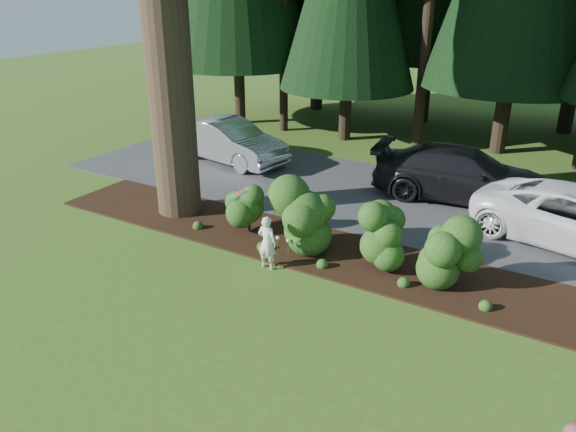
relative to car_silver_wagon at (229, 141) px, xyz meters
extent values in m
plane|color=#3B5C1A|center=(6.22, -8.01, -0.80)|extent=(80.00, 80.00, 0.00)
cube|color=black|center=(6.22, -4.76, -0.78)|extent=(16.00, 2.50, 0.05)
cube|color=#38383A|center=(6.22, -0.51, -0.79)|extent=(22.00, 6.00, 0.03)
sphere|color=#1B3E13|center=(4.22, -4.81, -0.14)|extent=(1.08, 1.08, 1.08)
cylinder|color=black|center=(4.22, -4.81, -0.65)|extent=(0.08, 0.08, 0.30)
sphere|color=#1B3E13|center=(6.02, -5.01, 0.13)|extent=(1.35, 1.35, 1.35)
cylinder|color=black|center=(6.02, -5.01, -0.65)|extent=(0.08, 0.08, 0.30)
sphere|color=#1B3E13|center=(7.82, -4.71, 0.02)|extent=(1.26, 1.26, 1.26)
cylinder|color=black|center=(7.82, -4.71, -0.65)|extent=(0.08, 0.08, 0.30)
sphere|color=#1B3E13|center=(9.62, -4.91, -0.09)|extent=(1.17, 1.17, 1.17)
cylinder|color=black|center=(9.62, -4.91, -0.65)|extent=(0.08, 0.08, 0.30)
cylinder|color=#1B3E13|center=(5.62, -5.61, -0.55)|extent=(0.01, 0.01, 0.50)
sphere|color=white|center=(5.62, -5.61, -0.28)|extent=(0.09, 0.09, 0.09)
cylinder|color=#1B3E13|center=(5.92, -5.61, -0.55)|extent=(0.01, 0.01, 0.50)
sphere|color=white|center=(5.92, -5.61, -0.28)|extent=(0.09, 0.09, 0.09)
cylinder|color=#1B3E13|center=(6.22, -5.61, -0.55)|extent=(0.01, 0.01, 0.50)
sphere|color=white|center=(6.22, -5.61, -0.28)|extent=(0.09, 0.09, 0.09)
cylinder|color=black|center=(-3.28, 5.99, 4.10)|extent=(0.50, 0.50, 9.80)
cylinder|color=black|center=(-0.78, 6.49, 3.75)|extent=(0.50, 0.50, 9.10)
cylinder|color=black|center=(2.22, 6.99, 4.45)|extent=(0.50, 0.50, 10.50)
cylinder|color=black|center=(5.22, 5.49, 3.57)|extent=(0.50, 0.50, 8.75)
cylinder|color=black|center=(8.22, 6.49, 4.80)|extent=(0.50, 0.50, 11.20)
cylinder|color=black|center=(3.72, 9.99, 4.45)|extent=(0.50, 0.50, 10.50)
imported|color=#BCBCC1|center=(0.00, 0.00, 0.00)|extent=(4.89, 2.36, 1.55)
imported|color=black|center=(8.40, 0.61, 0.02)|extent=(5.69, 2.94, 1.58)
imported|color=white|center=(5.71, -6.21, -0.15)|extent=(0.49, 0.32, 1.31)
cylinder|color=teal|center=(4.75, -5.92, 0.80)|extent=(0.48, 0.48, 0.23)
cylinder|color=red|center=(4.75, -5.92, 0.81)|extent=(0.33, 0.34, 0.16)
camera|label=1|loc=(12.17, -16.00, 5.50)|focal=35.00mm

